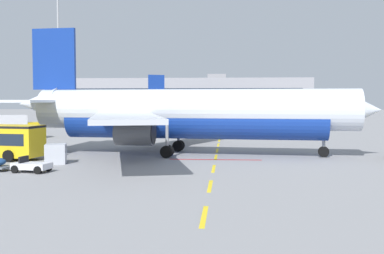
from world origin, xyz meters
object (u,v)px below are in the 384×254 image
Objects in this scene: airliner_foreground at (188,113)px; airliner_mid_left at (203,106)px; apron_light_mast_near at (58,30)px; fuel_service_truck at (13,126)px; uld_cargo_container at (56,154)px.

airliner_foreground is 1.14× the size of airliner_mid_left.
airliner_mid_left is 43.35m from apron_light_mast_near.
fuel_service_truck reaches higher than uld_cargo_container.
airliner_foreground is at bearing -88.12° from airliner_mid_left.
fuel_service_truck is at bearing 146.45° from airliner_foreground.
fuel_service_truck is 27.85m from uld_cargo_container.
airliner_mid_left reaches higher than fuel_service_truck.
airliner_mid_left is 4.27× the size of fuel_service_truck.
airliner_mid_left is 1.02× the size of apron_light_mast_near.
airliner_foreground reaches higher than airliner_mid_left.
airliner_foreground is 73.93m from airliner_mid_left.
apron_light_mast_near reaches higher than fuel_service_truck.
apron_light_mast_near reaches higher than uld_cargo_container.
airliner_foreground is at bearing -33.55° from fuel_service_truck.
airliner_mid_left is at bearing 91.88° from airliner_foreground.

